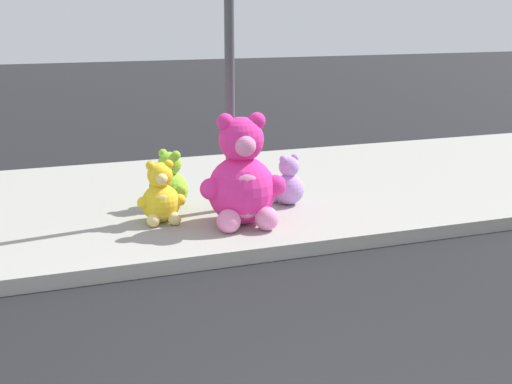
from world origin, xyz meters
TOP-DOWN VIEW (x-y plane):
  - sidewalk at (0.00, 5.20)m, footprint 28.00×4.40m
  - sign_pole at (1.00, 4.40)m, footprint 0.56×0.11m
  - plush_pink_large at (0.94, 3.81)m, footprint 0.92×0.83m
  - plush_yellow at (0.14, 4.18)m, footprint 0.53×0.46m
  - plush_lavender at (1.70, 4.38)m, footprint 0.45×0.42m
  - plush_lime at (0.36, 4.72)m, footprint 0.49×0.48m

SIDE VIEW (x-z plane):
  - sidewalk at x=0.00m, z-range 0.00..0.15m
  - plush_lavender at x=1.70m, z-range 0.09..0.69m
  - plush_lime at x=0.36m, z-range 0.08..0.76m
  - plush_yellow at x=0.14m, z-range 0.08..0.76m
  - plush_pink_large at x=0.94m, z-range 0.03..1.23m
  - sign_pole at x=1.00m, z-range 0.25..3.45m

